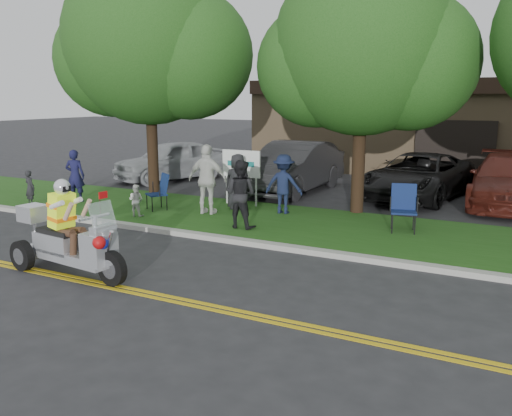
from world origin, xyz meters
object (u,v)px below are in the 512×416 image
at_px(lawn_chair_b, 404,205).
at_px(parked_car_right, 508,180).
at_px(trike_scooter, 67,241).
at_px(spectator_adult_mid, 240,194).
at_px(spectator_adult_left, 75,176).
at_px(parked_car_left, 293,167).
at_px(lawn_chair_a, 160,189).
at_px(spectator_adult_right, 208,179).
at_px(parked_car_mid, 418,176).
at_px(parked_car_far_left, 172,160).

bearing_deg(lawn_chair_b, parked_car_right, 53.07).
height_order(trike_scooter, spectator_adult_mid, trike_scooter).
height_order(spectator_adult_left, parked_car_left, parked_car_left).
distance_m(lawn_chair_a, parked_car_right, 10.58).
relative_size(spectator_adult_right, parked_car_mid, 0.36).
bearing_deg(parked_car_right, parked_car_mid, 179.77).
bearing_deg(lawn_chair_a, trike_scooter, -37.78).
height_order(lawn_chair_b, parked_car_left, parked_car_left).
distance_m(lawn_chair_b, spectator_adult_left, 9.89).
bearing_deg(parked_car_right, lawn_chair_a, -148.97).
xyz_separation_m(lawn_chair_b, parked_car_mid, (-0.64, 5.05, -0.01)).
height_order(trike_scooter, parked_car_mid, trike_scooter).
xyz_separation_m(spectator_adult_left, spectator_adult_mid, (6.19, -0.61, 0.04)).
xyz_separation_m(spectator_adult_mid, parked_car_left, (-1.13, 5.79, -0.07)).
height_order(lawn_chair_b, parked_car_far_left, parked_car_far_left).
xyz_separation_m(spectator_adult_mid, parked_car_mid, (3.02, 6.61, -0.21)).
bearing_deg(parked_car_left, parked_car_mid, 12.86).
relative_size(lawn_chair_a, parked_car_far_left, 0.22).
bearing_deg(trike_scooter, spectator_adult_mid, 79.54).
height_order(trike_scooter, spectator_adult_left, trike_scooter).
bearing_deg(trike_scooter, parked_car_left, 95.33).
bearing_deg(parked_car_left, spectator_adult_right, -93.70).
relative_size(trike_scooter, lawn_chair_a, 2.69).
xyz_separation_m(lawn_chair_b, spectator_adult_right, (-5.24, -0.57, 0.33)).
bearing_deg(parked_car_left, parked_car_right, 9.42).
relative_size(lawn_chair_b, parked_car_left, 0.21).
bearing_deg(lawn_chair_b, parked_car_mid, 81.84).
bearing_deg(spectator_adult_mid, lawn_chair_b, -156.18).
bearing_deg(lawn_chair_a, lawn_chair_b, 38.98).
distance_m(spectator_adult_mid, spectator_adult_right, 1.87).
xyz_separation_m(spectator_adult_left, parked_car_mid, (9.20, 5.99, -0.17)).
xyz_separation_m(spectator_adult_right, parked_car_mid, (4.60, 5.62, -0.33)).
relative_size(spectator_adult_left, spectator_adult_right, 0.84).
bearing_deg(parked_car_far_left, parked_car_mid, 26.66).
distance_m(lawn_chair_a, spectator_adult_right, 1.59).
distance_m(lawn_chair_b, parked_car_left, 6.39).
xyz_separation_m(spectator_adult_left, spectator_adult_right, (4.60, 0.37, 0.16)).
distance_m(parked_car_mid, parked_car_right, 2.68).
bearing_deg(spectator_adult_left, trike_scooter, 111.62).
height_order(lawn_chair_a, parked_car_left, parked_car_left).
relative_size(spectator_adult_left, parked_car_mid, 0.30).
height_order(spectator_adult_mid, parked_car_far_left, spectator_adult_mid).
relative_size(spectator_adult_mid, parked_car_mid, 0.32).
bearing_deg(lawn_chair_b, trike_scooter, -145.43).
height_order(lawn_chair_a, spectator_adult_left, spectator_adult_left).
xyz_separation_m(lawn_chair_a, parked_car_right, (8.82, 5.84, 0.09)).
height_order(spectator_adult_left, spectator_adult_right, spectator_adult_right).
relative_size(spectator_adult_mid, parked_car_right, 0.32).
height_order(trike_scooter, parked_car_left, trike_scooter).
height_order(spectator_adult_left, parked_car_right, spectator_adult_left).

